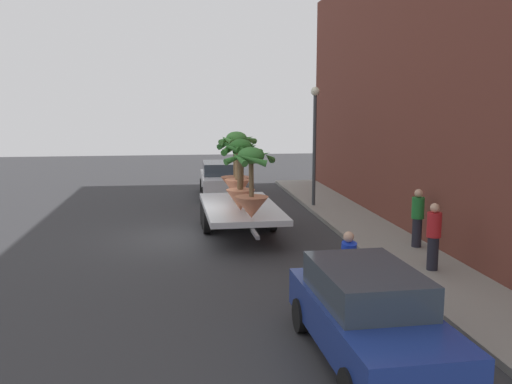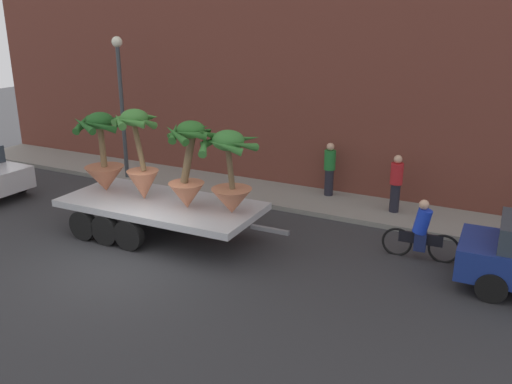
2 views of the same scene
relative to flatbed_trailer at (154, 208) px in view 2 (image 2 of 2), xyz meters
The scene contains 12 objects.
ground_plane 2.02m from the flatbed_trailer, 74.44° to the right, with size 60.00×60.00×0.00m, color #2D2D30.
sidewalk 4.38m from the flatbed_trailer, 83.35° to the left, with size 24.00×2.20×0.15m, color gray.
building_facade 7.25m from the flatbed_trailer, 85.22° to the left, with size 24.00×1.20×9.58m, color brown.
flatbed_trailer is the anchor object (origin of this frame).
potted_palm_rear 2.04m from the flatbed_trailer, behind, with size 1.42×1.31×2.20m.
potted_palm_middle 1.39m from the flatbed_trailer, behind, with size 1.33×1.35×2.40m.
potted_palm_front 1.80m from the flatbed_trailer, ahead, with size 1.35×1.34×2.26m.
potted_palm_extra 2.60m from the flatbed_trailer, ahead, with size 1.56×1.58×2.08m.
cyclist 6.88m from the flatbed_trailer, 14.53° to the left, with size 1.84×0.37×1.54m.
pedestrian_near_gate 6.93m from the flatbed_trailer, 38.63° to the left, with size 0.36×0.36×1.71m.
pedestrian_far_left 5.83m from the flatbed_trailer, 57.00° to the left, with size 0.36×0.36×1.71m.
street_lamp 5.79m from the flatbed_trailer, 138.01° to the left, with size 0.36×0.36×4.83m.
Camera 2 is at (8.14, -8.98, 5.68)m, focal length 37.93 mm.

